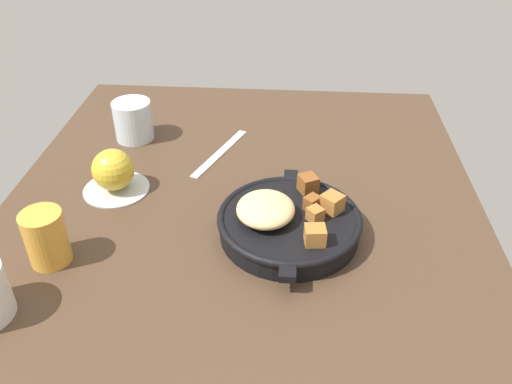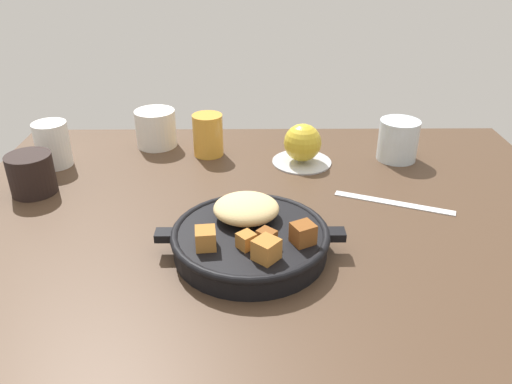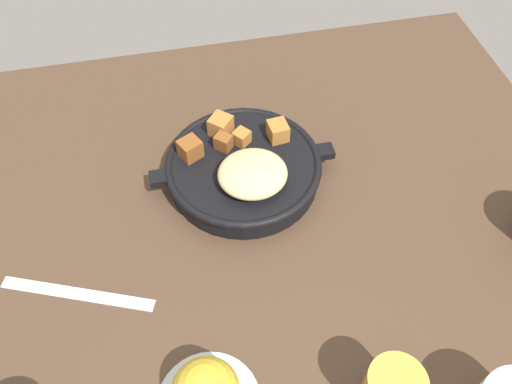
{
  "view_description": "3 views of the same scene",
  "coord_description": "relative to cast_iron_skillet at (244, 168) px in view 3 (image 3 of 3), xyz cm",
  "views": [
    {
      "loc": [
        -67.73,
        -7.91,
        52.97
      ],
      "look_at": [
        0.1,
        -2.84,
        5.64
      ],
      "focal_mm": 36.64,
      "sensor_mm": 36.0,
      "label": 1
    },
    {
      "loc": [
        -2.89,
        -69.18,
        42.31
      ],
      "look_at": [
        -2.25,
        2.33,
        4.23
      ],
      "focal_mm": 35.73,
      "sensor_mm": 36.0,
      "label": 2
    },
    {
      "loc": [
        5.45,
        40.39,
        60.29
      ],
      "look_at": [
        -3.83,
        -2.79,
        3.36
      ],
      "focal_mm": 36.79,
      "sensor_mm": 36.0,
      "label": 3
    }
  ],
  "objects": [
    {
      "name": "butter_knife",
      "position": [
        24.31,
        13.98,
        -2.41
      ],
      "size": [
        19.2,
        8.95,
        0.36
      ],
      "primitive_type": "cube",
      "rotation": [
        0.0,
        0.0,
        -0.38
      ],
      "color": "silver",
      "rests_on": "ground_plane"
    },
    {
      "name": "cast_iron_skillet",
      "position": [
        0.0,
        0.0,
        0.0
      ],
      "size": [
        26.97,
        22.67,
        6.87
      ],
      "color": "black",
      "rests_on": "ground_plane"
    },
    {
      "name": "ground_plane",
      "position": [
        3.18,
        8.06,
        -3.79
      ],
      "size": [
        105.58,
        82.41,
        2.4
      ],
      "primitive_type": "cube",
      "color": "#473323"
    }
  ]
}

